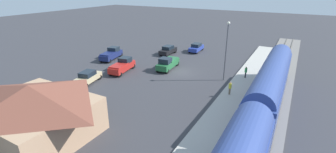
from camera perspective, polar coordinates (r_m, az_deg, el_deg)
name	(u,v)px	position (r m, az deg, el deg)	size (l,w,h in m)	color
ground_plane	(180,72)	(38.55, 2.96, 1.16)	(200.00, 200.00, 0.00)	#38383D
railway_track	(273,88)	(35.15, 23.89, -2.62)	(4.80, 70.00, 0.30)	slate
platform	(243,82)	(35.57, 17.56, -1.36)	(3.20, 46.00, 0.30)	#B7B2A8
passenger_train	(254,125)	(20.38, 20.06, -10.80)	(2.93, 39.76, 4.98)	#33478C
station_building	(33,110)	(24.86, -29.66, -7.01)	(10.82, 9.08, 5.07)	tan
pedestrian_on_platform	(246,71)	(36.73, 18.20, 1.18)	(0.36, 0.36, 1.71)	#333338
pedestrian_waiting_far	(230,87)	(30.54, 14.69, -2.51)	(0.36, 0.36, 1.71)	brown
pickup_red	(122,66)	(38.93, -10.90, 2.60)	(2.74, 5.63, 2.14)	red
pickup_navy	(111,54)	(46.04, -13.45, 5.31)	(2.97, 5.68, 2.14)	navy
pickup_green	(168,63)	(39.44, -0.09, 3.24)	(2.40, 5.54, 2.14)	#236638
sedan_tan	(88,77)	(35.70, -18.71, -0.15)	(2.74, 4.79, 1.74)	#C6B284
sedan_black	(168,50)	(48.09, 0.00, 6.39)	(1.84, 4.50, 1.74)	black
sedan_blue	(196,47)	(50.45, 6.82, 6.95)	(2.00, 4.56, 1.74)	#283D9E
light_pole_near_platform	(227,45)	(34.47, 13.90, 7.36)	(0.44, 0.44, 8.55)	#515156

